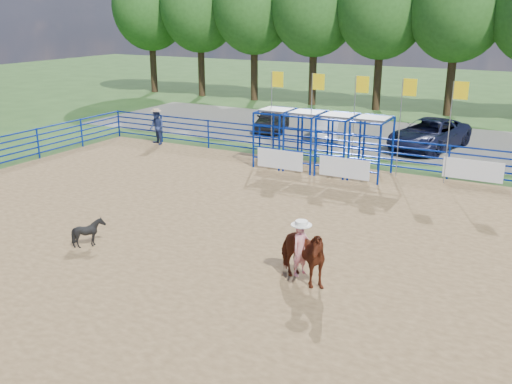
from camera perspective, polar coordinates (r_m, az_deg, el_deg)
ground at (r=17.23m, az=2.36°, el=-5.66°), size 120.00×120.00×0.00m
arena_dirt at (r=17.23m, az=2.36°, el=-5.63°), size 30.00×20.00×0.02m
gravel_strip at (r=32.72m, az=15.63°, el=4.98°), size 40.00×10.00×0.01m
horse_and_rider at (r=14.81m, az=4.49°, el=-5.91°), size 2.09×1.57×2.43m
calf at (r=17.90m, az=-16.37°, el=-3.90°), size 0.88×0.81×0.88m
spectator_cowboy at (r=30.81m, az=-9.89°, el=6.43°), size 1.10×1.01×1.88m
car_a at (r=34.20m, az=1.64°, el=7.39°), size 2.85×4.51×1.43m
car_b at (r=32.15m, az=7.26°, el=6.48°), size 2.32×4.17×1.30m
car_c at (r=30.69m, az=16.92°, el=5.55°), size 3.73×5.98×1.54m
perimeter_fence at (r=16.95m, az=2.39°, el=-3.33°), size 30.10×20.10×1.50m
chute_assembly at (r=25.32m, az=7.36°, el=4.83°), size 19.32×2.41×4.20m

